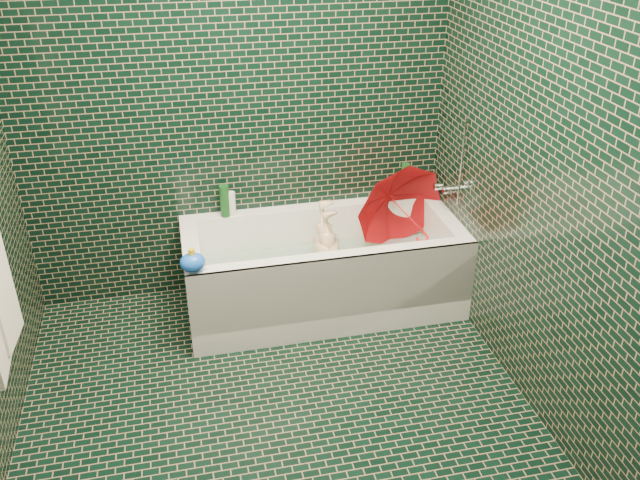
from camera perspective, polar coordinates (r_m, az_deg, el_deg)
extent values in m
plane|color=black|center=(3.56, -3.23, -15.41)|extent=(2.80, 2.80, 0.00)
plane|color=black|center=(4.12, -7.15, 11.32)|extent=(2.80, 0.00, 2.80)
plane|color=black|center=(1.71, 4.14, -17.51)|extent=(2.80, 0.00, 2.80)
plane|color=black|center=(3.27, 19.29, 5.06)|extent=(0.00, 2.80, 2.80)
cube|color=white|center=(4.36, 0.24, -4.56)|extent=(1.70, 0.75, 0.15)
cube|color=white|center=(4.49, -0.68, 0.60)|extent=(1.70, 0.10, 0.40)
cube|color=white|center=(3.95, 1.32, -3.78)|extent=(1.70, 0.10, 0.40)
cube|color=white|center=(4.44, 10.35, -0.26)|extent=(0.10, 0.55, 0.40)
cube|color=white|center=(4.14, -10.62, -2.67)|extent=(0.10, 0.55, 0.40)
cube|color=white|center=(3.96, 1.45, -5.00)|extent=(1.70, 0.02, 0.55)
cube|color=#51CC28|center=(4.32, 0.25, -3.67)|extent=(1.35, 0.47, 0.01)
cube|color=silver|center=(4.24, 0.25, -2.03)|extent=(1.48, 0.53, 0.00)
cylinder|color=silver|center=(4.28, 11.17, 4.22)|extent=(0.14, 0.05, 0.05)
cylinder|color=silver|center=(4.30, 9.88, 4.46)|extent=(0.05, 0.04, 0.04)
cylinder|color=silver|center=(4.11, 11.87, 6.41)|extent=(0.01, 0.01, 0.55)
imported|color=#E3B68E|center=(4.21, 0.89, -2.13)|extent=(0.85, 0.41, 0.24)
imported|color=red|center=(4.31, 7.39, 2.06)|extent=(0.83, 0.78, 0.77)
imported|color=white|center=(4.58, 8.34, 3.66)|extent=(0.13, 0.13, 0.27)
imported|color=#421F75|center=(4.61, 9.13, 3.76)|extent=(0.09, 0.09, 0.17)
imported|color=#134519|center=(4.54, 7.25, 3.50)|extent=(0.12, 0.12, 0.15)
cylinder|color=#134519|center=(4.50, 7.16, 4.97)|extent=(0.07, 0.07, 0.24)
cylinder|color=silver|center=(4.57, 9.25, 4.70)|extent=(0.06, 0.06, 0.17)
cylinder|color=#134519|center=(4.27, -8.03, 3.28)|extent=(0.08, 0.08, 0.21)
cylinder|color=white|center=(4.29, -7.47, 3.06)|extent=(0.07, 0.07, 0.16)
ellipsoid|color=gold|center=(4.56, 7.07, 4.11)|extent=(0.10, 0.08, 0.07)
sphere|color=gold|center=(4.55, 7.52, 4.63)|extent=(0.05, 0.05, 0.05)
cone|color=orange|center=(4.56, 7.79, 4.63)|extent=(0.02, 0.02, 0.02)
ellipsoid|color=blue|center=(3.72, -10.67, -1.86)|extent=(0.15, 0.13, 0.11)
cylinder|color=gold|center=(3.69, -10.76, -1.02)|extent=(0.04, 0.04, 0.04)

